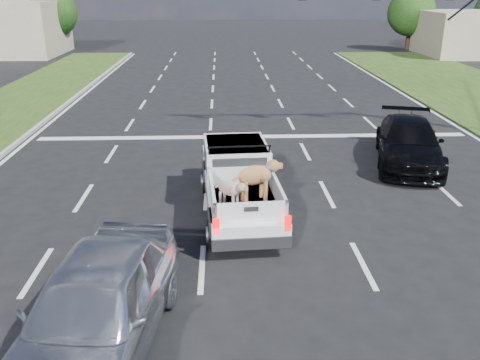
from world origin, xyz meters
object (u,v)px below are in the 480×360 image
object	(u,v)px
pickup_truck	(240,182)
black_coupe	(409,143)
traffic_signal	(443,11)
silver_sedan	(96,308)

from	to	relation	value
pickup_truck	black_coupe	bearing A→B (deg)	28.77
traffic_signal	pickup_truck	bearing A→B (deg)	-136.48
black_coupe	pickup_truck	bearing A→B (deg)	-132.44
pickup_truck	black_coupe	xyz separation A→B (m)	(5.83, 3.74, -0.13)
silver_sedan	pickup_truck	bearing A→B (deg)	71.99
traffic_signal	silver_sedan	bearing A→B (deg)	-128.94
black_coupe	traffic_signal	bearing A→B (deg)	75.43
silver_sedan	traffic_signal	bearing A→B (deg)	57.93
pickup_truck	traffic_signal	bearing A→B (deg)	39.63
black_coupe	silver_sedan	bearing A→B (deg)	-117.43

